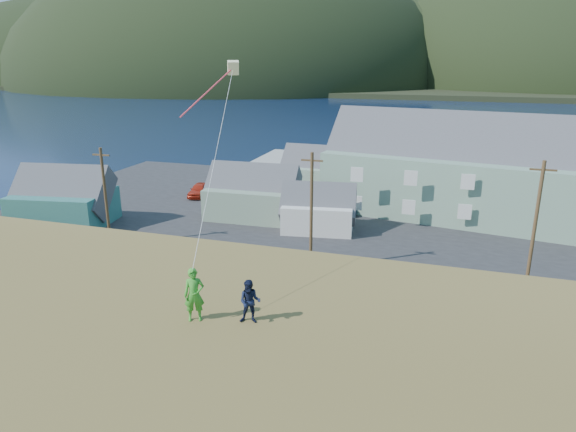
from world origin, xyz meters
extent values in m
plane|color=#0A1638|center=(0.00, 0.00, 0.00)|extent=(900.00, 900.00, 0.00)
cube|color=#4C3D19|center=(0.00, -17.50, 0.60)|extent=(110.00, 35.00, 1.20)
cube|color=#4C3D19|center=(0.00, -2.00, 0.05)|extent=(110.00, 8.00, 0.10)
cube|color=#28282B|center=(0.00, 17.00, 0.06)|extent=(72.00, 36.00, 0.12)
cube|color=gray|center=(-6.00, 40.00, 0.45)|extent=(26.00, 14.00, 0.90)
cube|color=black|center=(0.00, 330.00, 1.00)|extent=(900.00, 320.00, 2.00)
ellipsoid|color=black|center=(-220.00, 280.00, 2.00)|extent=(240.00, 216.00, 108.00)
ellipsoid|color=black|center=(-120.00, 260.00, 2.00)|extent=(260.00, 234.00, 143.00)
ellipsoid|color=black|center=(-20.00, 300.00, 2.00)|extent=(200.00, 180.00, 100.00)
ellipsoid|color=black|center=(70.00, 290.00, 2.00)|extent=(230.00, 207.00, 142.60)
cube|color=slate|center=(14.59, 19.14, 3.17)|extent=(36.77, 15.82, 6.10)
cube|color=#47474C|center=(14.59, 19.14, 7.85)|extent=(37.23, 15.65, 9.92)
cube|color=#285C5E|center=(-26.05, 5.14, 1.71)|extent=(9.40, 7.66, 3.18)
cube|color=#47474C|center=(-26.05, 5.14, 4.14)|extent=(9.85, 7.50, 6.11)
cube|color=gray|center=(-9.65, 12.85, 1.66)|extent=(8.86, 6.09, 3.08)
cube|color=#47474C|center=(-9.65, 12.85, 3.96)|extent=(9.35, 5.93, 5.59)
cube|color=silver|center=(-2.34, 10.85, 1.40)|extent=(6.99, 5.45, 2.56)
cube|color=#47474C|center=(-2.34, 10.85, 3.32)|extent=(7.48, 5.51, 4.56)
cube|color=gray|center=(-5.30, 25.08, 1.65)|extent=(9.76, 6.10, 3.05)
cube|color=#47474C|center=(-5.30, 25.08, 4.03)|extent=(10.26, 6.08, 5.69)
cylinder|color=#47331E|center=(-18.38, 1.50, 4.33)|extent=(0.24, 0.24, 8.42)
cylinder|color=#47331E|center=(-0.54, 1.50, 4.62)|extent=(0.24, 0.24, 9.01)
cylinder|color=#47331E|center=(14.48, 1.50, 4.77)|extent=(0.24, 0.24, 9.29)
imported|color=black|center=(-2.94, 24.75, 0.82)|extent=(2.21, 4.32, 1.41)
imported|color=#222227|center=(-6.07, 17.41, 0.86)|extent=(2.38, 5.20, 1.47)
imported|color=maroon|center=(-11.03, 24.09, 0.79)|extent=(2.31, 4.88, 1.35)
imported|color=slate|center=(-19.22, 25.21, 0.79)|extent=(1.71, 4.17, 1.35)
imported|color=red|center=(-18.47, 18.47, 0.88)|extent=(2.39, 4.69, 1.53)
imported|color=#A3A2A7|center=(-15.84, 19.43, 0.85)|extent=(1.59, 4.43, 1.45)
imported|color=#BCBCBC|center=(-9.33, 17.75, 0.81)|extent=(2.76, 5.19, 1.39)
imported|color=silver|center=(-9.80, 24.67, 0.85)|extent=(2.26, 5.11, 1.46)
imported|color=#384B8D|center=(3.96, 23.65, 0.82)|extent=(1.92, 4.40, 1.41)
imported|color=navy|center=(-0.44, 17.18, 0.83)|extent=(1.78, 4.20, 1.42)
imported|color=#339227|center=(1.16, -19.80, 8.12)|extent=(0.79, 0.68, 1.83)
imported|color=#131934|center=(2.96, -19.40, 7.95)|extent=(0.83, 0.70, 1.50)
cube|color=#F3EFB8|center=(-0.09, -13.13, 15.16)|extent=(0.60, 0.59, 0.60)
cylinder|color=#FF4354|center=(-0.69, -14.38, 14.26)|extent=(0.06, 0.06, 3.31)
cylinder|color=white|center=(0.54, -16.47, 12.09)|extent=(0.02, 0.02, 9.13)
camera|label=1|loc=(8.71, -33.45, 15.56)|focal=32.00mm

